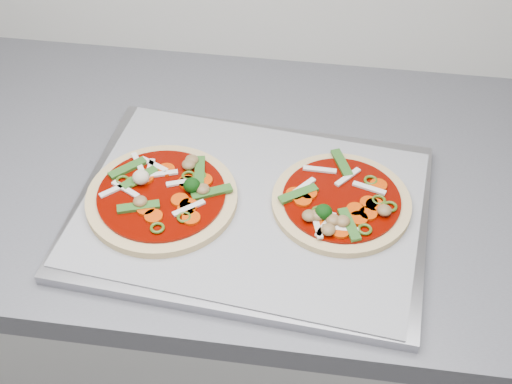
# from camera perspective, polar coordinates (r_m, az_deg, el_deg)

# --- Properties ---
(base_cabinet) EXTENTS (3.60, 0.60, 0.86)m
(base_cabinet) POSITION_cam_1_polar(r_m,az_deg,el_deg) (1.47, 17.68, -13.71)
(base_cabinet) COLOR beige
(base_cabinet) RESTS_ON ground
(baking_tray) EXTENTS (0.51, 0.40, 0.02)m
(baking_tray) POSITION_cam_1_polar(r_m,az_deg,el_deg) (1.00, -0.42, -1.51)
(baking_tray) COLOR #939398
(baking_tray) RESTS_ON countertop
(parchment) EXTENTS (0.50, 0.39, 0.00)m
(parchment) POSITION_cam_1_polar(r_m,az_deg,el_deg) (1.00, -0.43, -1.15)
(parchment) COLOR gray
(parchment) RESTS_ON baking_tray
(pizza_left) EXTENTS (0.29, 0.29, 0.04)m
(pizza_left) POSITION_cam_1_polar(r_m,az_deg,el_deg) (1.01, -7.46, -0.28)
(pizza_left) COLOR #D3B27C
(pizza_left) RESTS_ON parchment
(pizza_right) EXTENTS (0.25, 0.25, 0.03)m
(pizza_right) POSITION_cam_1_polar(r_m,az_deg,el_deg) (1.00, 6.79, -0.87)
(pizza_right) COLOR #D3B27C
(pizza_right) RESTS_ON parchment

